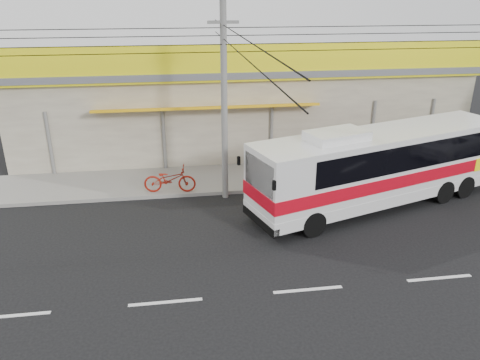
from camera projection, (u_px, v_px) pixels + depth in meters
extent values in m
plane|color=black|center=(287.00, 245.00, 15.54)|extent=(120.00, 120.00, 0.00)
cube|color=gray|center=(256.00, 177.00, 21.01)|extent=(30.00, 3.20, 0.15)
cube|color=gray|center=(238.00, 104.00, 25.37)|extent=(22.00, 8.00, 4.20)
cube|color=#5B5C62|center=(238.00, 62.00, 24.51)|extent=(22.60, 8.60, 0.30)
cube|color=yellow|center=(251.00, 63.00, 20.53)|extent=(22.00, 0.24, 1.60)
cube|color=red|center=(206.00, 64.00, 20.24)|extent=(9.00, 0.10, 1.20)
cube|color=#187715|center=(391.00, 60.00, 21.37)|extent=(2.40, 0.10, 1.10)
cube|color=navy|center=(446.00, 59.00, 21.73)|extent=(2.20, 0.10, 1.10)
cube|color=red|center=(37.00, 67.00, 19.31)|extent=(3.00, 0.10, 1.10)
cube|color=#DA9D0C|center=(207.00, 108.00, 20.82)|extent=(10.00, 1.20, 0.37)
cube|color=silver|center=(381.00, 164.00, 17.87)|extent=(10.82, 5.40, 2.57)
cube|color=red|center=(380.00, 172.00, 17.99)|extent=(10.87, 5.45, 0.49)
cube|color=#FFEF0D|center=(464.00, 155.00, 19.87)|extent=(2.06, 2.61, 0.53)
cube|color=black|center=(395.00, 148.00, 17.90)|extent=(9.14, 4.89, 0.98)
cube|color=black|center=(261.00, 177.00, 15.57)|extent=(0.74, 1.90, 1.33)
cube|color=silver|center=(337.00, 136.00, 16.41)|extent=(2.41, 1.84, 0.32)
cylinder|color=black|center=(313.00, 224.00, 15.97)|extent=(0.97, 0.56, 0.92)
cylinder|color=black|center=(283.00, 202.00, 17.64)|extent=(0.97, 0.56, 0.92)
cylinder|color=black|center=(464.00, 187.00, 18.99)|extent=(0.97, 0.56, 0.92)
cylinder|color=black|center=(426.00, 171.00, 20.65)|extent=(0.97, 0.56, 0.92)
imported|color=maroon|center=(170.00, 179.00, 19.07)|extent=(2.18, 0.97, 1.11)
cylinder|color=slate|center=(224.00, 106.00, 17.74)|extent=(0.25, 0.25, 7.57)
cube|color=slate|center=(223.00, 22.00, 16.59)|extent=(1.14, 0.11, 0.11)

